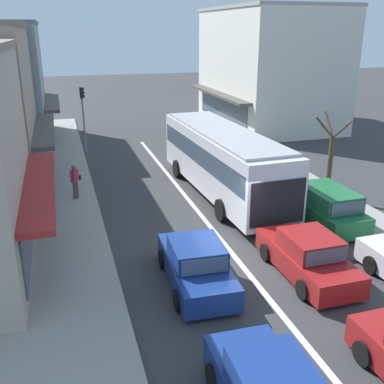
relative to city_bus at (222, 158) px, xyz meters
name	(u,v)px	position (x,y,z in m)	size (l,w,h in m)	color
ground_plane	(234,256)	(-1.76, -6.12, -1.88)	(140.00, 140.00, 0.00)	#353538
lane_centre_line	(200,214)	(-1.76, -2.12, -1.88)	(0.20, 28.00, 0.01)	silver
sidewalk_left	(39,213)	(-8.56, -0.12, -1.81)	(5.20, 44.00, 0.14)	gray
kerb_right	(303,186)	(4.44, -0.12, -1.82)	(2.80, 44.00, 0.12)	gray
building_right_far	(268,67)	(9.72, 15.59, 2.80)	(9.04, 13.12, 9.37)	silver
city_bus	(222,158)	(0.00, 0.00, 0.00)	(3.04, 10.94, 3.23)	silver
sedan_behind_bus_mid	(196,265)	(-3.61, -7.49, -1.22)	(2.05, 4.28, 1.47)	navy
sedan_queue_gap_filler	(308,257)	(0.05, -7.99, -1.22)	(1.93, 4.22, 1.47)	maroon
parked_wagon_kerb_second	(323,206)	(2.87, -4.40, -1.14)	(1.99, 4.53, 1.58)	#1E6638
parked_hatchback_kerb_third	(260,168)	(2.71, 1.51, -1.17)	(1.82, 3.70, 1.54)	#561E19
parked_hatchback_kerb_rear	(224,144)	(2.71, 7.00, -1.17)	(1.86, 3.72, 1.54)	#1E6638
traffic_light_downstreet	(83,108)	(-5.77, 10.34, 0.97)	(0.33, 0.24, 4.20)	gray
street_tree_right	(330,159)	(4.66, -1.89, 0.05)	(1.96, 1.82, 4.06)	brown
pedestrian_with_handbag_near	(75,179)	(-6.87, 1.18, -0.81)	(0.50, 0.60, 1.63)	#4C4742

